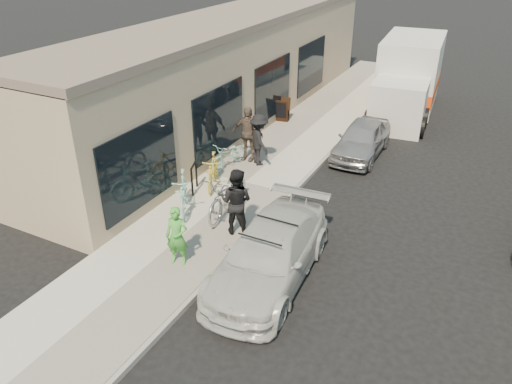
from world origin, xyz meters
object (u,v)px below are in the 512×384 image
at_px(man_standing, 236,202).
at_px(bystander_a, 259,140).
at_px(tandem_bike, 228,193).
at_px(woman_rider, 177,236).
at_px(sedan_silver, 362,139).
at_px(cruiser_bike_c, 213,171).
at_px(cruiser_bike_a, 183,192).
at_px(sandwich_board, 282,110).
at_px(sedan_white, 270,254).
at_px(cruiser_bike_b, 229,155).
at_px(bystander_b, 248,134).
at_px(moving_truck, 408,80).
at_px(bike_rack, 194,175).

xyz_separation_m(man_standing, bystander_a, (-1.39, 4.00, -0.03)).
relative_size(tandem_bike, woman_rider, 1.56).
relative_size(sedan_silver, tandem_bike, 1.56).
bearing_deg(man_standing, cruiser_bike_c, -52.24).
height_order(cruiser_bike_a, bystander_a, bystander_a).
bearing_deg(sandwich_board, sedan_white, -75.59).
distance_m(sedan_silver, cruiser_bike_b, 4.76).
bearing_deg(woman_rider, man_standing, 59.16).
distance_m(cruiser_bike_b, bystander_b, 0.99).
bearing_deg(cruiser_bike_a, bystander_a, 50.22).
bearing_deg(woman_rider, cruiser_bike_a, 107.68).
height_order(man_standing, cruiser_bike_c, man_standing).
bearing_deg(sedan_white, moving_truck, 85.55).
relative_size(cruiser_bike_a, cruiser_bike_c, 1.08).
height_order(moving_truck, bystander_a, moving_truck).
distance_m(woman_rider, cruiser_bike_a, 2.51).
bearing_deg(cruiser_bike_a, sedan_silver, 30.57).
xyz_separation_m(moving_truck, bystander_b, (-3.47, -7.99, -0.28)).
distance_m(woman_rider, cruiser_bike_c, 3.96).
distance_m(bike_rack, cruiser_bike_b, 1.95).
relative_size(moving_truck, cruiser_bike_a, 3.49).
xyz_separation_m(bike_rack, sedan_silver, (3.54, 5.19, -0.07)).
xyz_separation_m(bike_rack, tandem_bike, (1.55, -0.64, 0.07)).
height_order(sandwich_board, moving_truck, moving_truck).
relative_size(bike_rack, woman_rider, 0.60).
xyz_separation_m(man_standing, bystander_b, (-1.90, 4.15, 0.03)).
relative_size(tandem_bike, bystander_b, 1.24).
bearing_deg(woman_rider, bystander_b, 88.70).
xyz_separation_m(tandem_bike, cruiser_bike_b, (-1.49, 2.59, -0.17)).
distance_m(bike_rack, sandwich_board, 6.70).
relative_size(sandwich_board, man_standing, 0.52).
xyz_separation_m(sandwich_board, cruiser_bike_c, (0.56, -6.19, 0.03)).
relative_size(sedan_silver, bystander_a, 2.09).
relative_size(sedan_white, woman_rider, 3.13).
xyz_separation_m(cruiser_bike_c, bystander_b, (-0.00, 2.25, 0.42)).
xyz_separation_m(sedan_silver, cruiser_bike_c, (-3.22, -4.68, 0.05)).
xyz_separation_m(woman_rider, bystander_a, (-0.85, 5.81, 0.12)).
bearing_deg(sedan_silver, sandwich_board, 157.29).
bearing_deg(bystander_a, cruiser_bike_c, 117.69).
height_order(sedan_white, bystander_a, bystander_a).
bearing_deg(moving_truck, man_standing, -102.57).
relative_size(woman_rider, bystander_b, 0.79).
relative_size(sedan_white, sedan_silver, 1.29).
height_order(sedan_silver, man_standing, man_standing).
bearing_deg(sedan_white, cruiser_bike_c, 133.91).
xyz_separation_m(sandwich_board, sedan_white, (3.96, -9.25, 0.03)).
bearing_deg(cruiser_bike_c, cruiser_bike_a, -111.56).
height_order(sedan_silver, bystander_a, bystander_a).
distance_m(sandwich_board, cruiser_bike_c, 6.22).
height_order(bike_rack, cruiser_bike_a, cruiser_bike_a).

